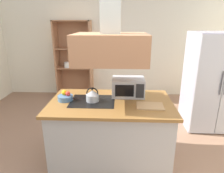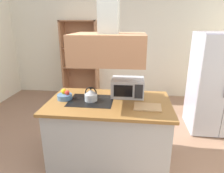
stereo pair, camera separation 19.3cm
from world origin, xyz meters
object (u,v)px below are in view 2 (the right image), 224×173
fruit_bowl (65,96)px  dish_cabinet (81,63)px  refrigerator (218,84)px  microwave (128,87)px  kettle (91,95)px  cutting_board (147,107)px

fruit_bowl → dish_cabinet: bearing=100.2°
refrigerator → fruit_bowl: (-2.45, -1.05, 0.06)m
refrigerator → microwave: refrigerator is taller
refrigerator → kettle: 2.34m
dish_cabinet → kettle: (0.84, -2.59, 0.10)m
dish_cabinet → fruit_bowl: bearing=-79.8°
cutting_board → microwave: microwave is taller
refrigerator → cutting_board: refrigerator is taller
refrigerator → dish_cabinet: 3.28m
kettle → cutting_board: bearing=-11.0°
refrigerator → microwave: (-1.58, -0.82, 0.15)m
kettle → cutting_board: (0.76, -0.15, -0.07)m
dish_cabinet → kettle: size_ratio=10.06×
cutting_board → kettle: bearing=169.0°
cutting_board → microwave: 0.50m
cutting_board → refrigerator: bearing=42.9°
cutting_board → fruit_bowl: 1.15m
refrigerator → kettle: size_ratio=9.04×
refrigerator → dish_cabinet: (-2.91, 1.51, -0.00)m
kettle → microwave: bearing=27.1°
microwave → fruit_bowl: (-0.87, -0.23, -0.08)m
refrigerator → cutting_board: (-1.31, -1.22, 0.03)m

